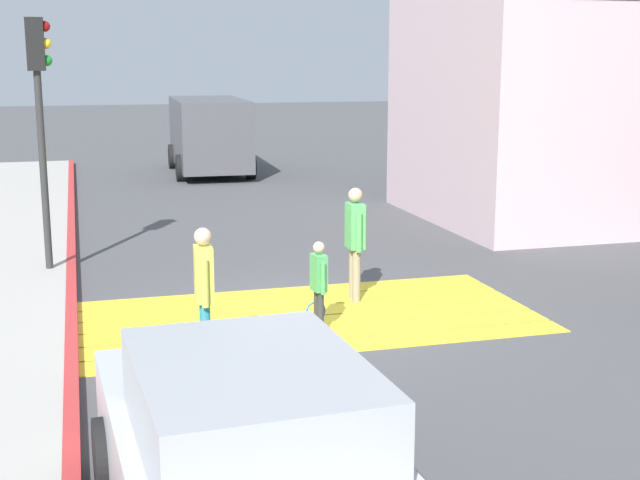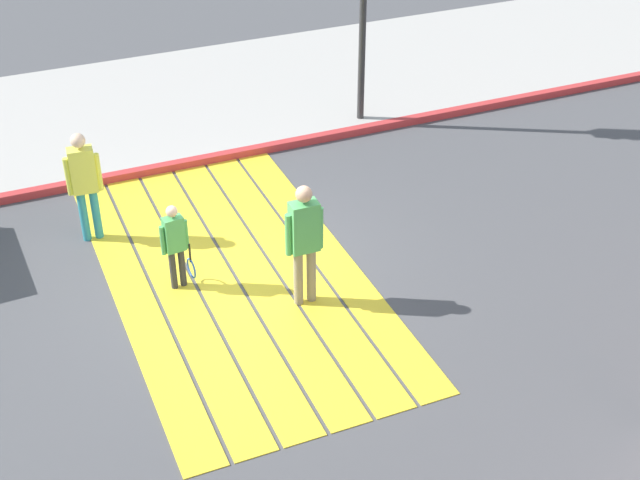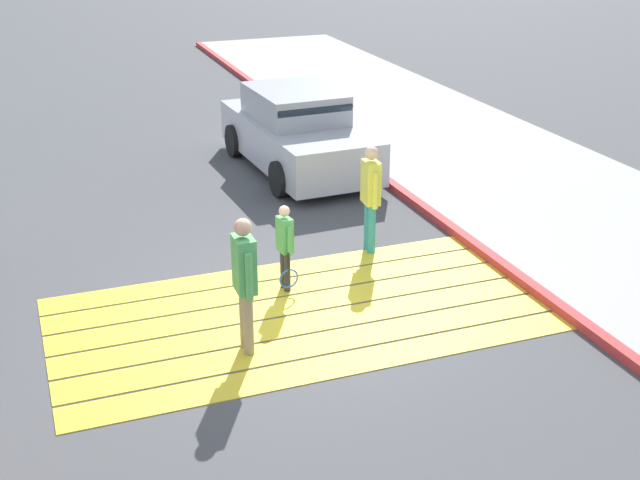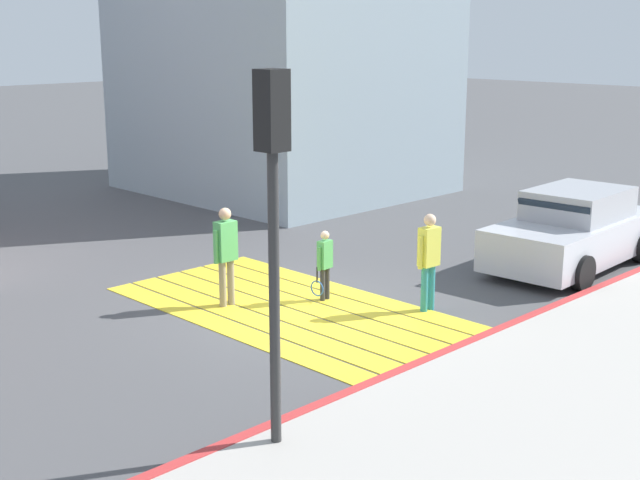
{
  "view_description": "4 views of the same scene",
  "coord_description": "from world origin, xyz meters",
  "px_view_note": "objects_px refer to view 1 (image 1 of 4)",
  "views": [
    {
      "loc": [
        -3.06,
        -11.52,
        3.6
      ],
      "look_at": [
        0.14,
        -0.08,
        1.12
      ],
      "focal_mm": 49.1,
      "sensor_mm": 36.0,
      "label": 1
    },
    {
      "loc": [
        9.58,
        -2.82,
        7.09
      ],
      "look_at": [
        0.67,
        0.96,
        0.75
      ],
      "focal_mm": 50.54,
      "sensor_mm": 36.0,
      "label": 2
    },
    {
      "loc": [
        3.17,
        9.28,
        5.22
      ],
      "look_at": [
        -0.33,
        -0.07,
        0.98
      ],
      "focal_mm": 47.31,
      "sensor_mm": 36.0,
      "label": 3
    },
    {
      "loc": [
        -10.25,
        9.45,
        4.63
      ],
      "look_at": [
        -0.29,
        -0.42,
        1.19
      ],
      "focal_mm": 48.32,
      "sensor_mm": 36.0,
      "label": 4
    }
  ],
  "objects_px": {
    "van_down_street": "(209,133)",
    "pedestrian_adult_trailing": "(355,236)",
    "pedestrian_child_with_racket": "(319,282)",
    "traffic_light_corner": "(40,93)",
    "pedestrian_adult_lead": "(204,286)",
    "car_parked_near_curb": "(248,467)"
  },
  "relations": [
    {
      "from": "car_parked_near_curb",
      "to": "traffic_light_corner",
      "type": "distance_m",
      "value": 9.78
    },
    {
      "from": "pedestrian_child_with_racket",
      "to": "traffic_light_corner",
      "type": "bearing_deg",
      "value": 129.2
    },
    {
      "from": "pedestrian_adult_lead",
      "to": "pedestrian_child_with_racket",
      "type": "height_order",
      "value": "pedestrian_adult_lead"
    },
    {
      "from": "van_down_street",
      "to": "traffic_light_corner",
      "type": "distance_m",
      "value": 13.52
    },
    {
      "from": "van_down_street",
      "to": "traffic_light_corner",
      "type": "bearing_deg",
      "value": -110.08
    },
    {
      "from": "traffic_light_corner",
      "to": "pedestrian_adult_lead",
      "type": "height_order",
      "value": "traffic_light_corner"
    },
    {
      "from": "van_down_street",
      "to": "pedestrian_adult_trailing",
      "type": "distance_m",
      "value": 15.49
    },
    {
      "from": "car_parked_near_curb",
      "to": "traffic_light_corner",
      "type": "height_order",
      "value": "traffic_light_corner"
    },
    {
      "from": "pedestrian_adult_lead",
      "to": "pedestrian_adult_trailing",
      "type": "height_order",
      "value": "pedestrian_adult_trailing"
    },
    {
      "from": "car_parked_near_curb",
      "to": "pedestrian_child_with_racket",
      "type": "relative_size",
      "value": 3.51
    },
    {
      "from": "pedestrian_adult_trailing",
      "to": "pedestrian_child_with_racket",
      "type": "relative_size",
      "value": 1.38
    },
    {
      "from": "van_down_street",
      "to": "pedestrian_adult_trailing",
      "type": "height_order",
      "value": "van_down_street"
    },
    {
      "from": "traffic_light_corner",
      "to": "pedestrian_child_with_racket",
      "type": "bearing_deg",
      "value": -50.8
    },
    {
      "from": "van_down_street",
      "to": "pedestrian_adult_trailing",
      "type": "xyz_separation_m",
      "value": [
        -0.13,
        -15.48,
        -0.27
      ]
    },
    {
      "from": "van_down_street",
      "to": "pedestrian_child_with_racket",
      "type": "height_order",
      "value": "van_down_street"
    },
    {
      "from": "van_down_street",
      "to": "pedestrian_child_with_racket",
      "type": "distance_m",
      "value": 16.94
    },
    {
      "from": "traffic_light_corner",
      "to": "pedestrian_child_with_racket",
      "type": "relative_size",
      "value": 3.39
    },
    {
      "from": "traffic_light_corner",
      "to": "pedestrian_adult_trailing",
      "type": "height_order",
      "value": "traffic_light_corner"
    },
    {
      "from": "pedestrian_adult_trailing",
      "to": "pedestrian_adult_lead",
      "type": "bearing_deg",
      "value": -139.11
    },
    {
      "from": "van_down_street",
      "to": "pedestrian_adult_trailing",
      "type": "relative_size",
      "value": 3.06
    },
    {
      "from": "traffic_light_corner",
      "to": "car_parked_near_curb",
      "type": "bearing_deg",
      "value": -80.43
    },
    {
      "from": "pedestrian_child_with_racket",
      "to": "van_down_street",
      "type": "bearing_deg",
      "value": 86.31
    }
  ]
}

